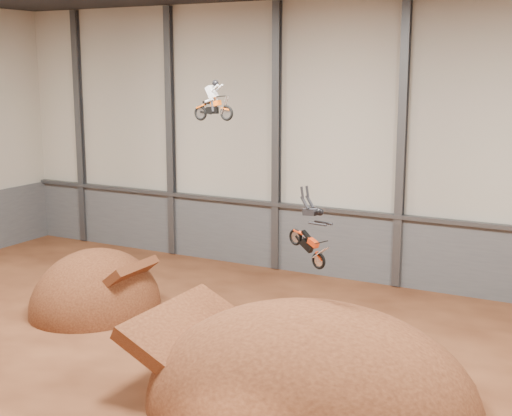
{
  "coord_description": "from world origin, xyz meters",
  "views": [
    {
      "loc": [
        13.14,
        -18.32,
        10.69
      ],
      "look_at": [
        1.22,
        4.0,
        5.66
      ],
      "focal_mm": 50.0,
      "sensor_mm": 36.0,
      "label": 1
    }
  ],
  "objects": [
    {
      "name": "floor",
      "position": [
        0.0,
        0.0,
        0.0
      ],
      "size": [
        40.0,
        40.0,
        0.0
      ],
      "primitive_type": "plane",
      "color": "#4D2514",
      "rests_on": "ground"
    },
    {
      "name": "takeoff_ramp",
      "position": [
        -7.55,
        5.19,
        0.0
      ],
      "size": [
        5.47,
        6.31,
        5.47
      ],
      "primitive_type": "ellipsoid",
      "color": "#401D10",
      "rests_on": "ground"
    },
    {
      "name": "steel_column_2",
      "position": [
        -3.33,
        14.8,
        7.0
      ],
      "size": [
        0.4,
        0.36,
        13.9
      ],
      "primitive_type": "cube",
      "color": "#47494F",
      "rests_on": "ground"
    },
    {
      "name": "fmx_rider_b",
      "position": [
        3.72,
        2.73,
        5.54
      ],
      "size": [
        3.13,
        1.72,
        2.95
      ],
      "primitive_type": null,
      "rotation": [
        0.0,
        0.5,
        -0.36
      ],
      "color": "red"
    },
    {
      "name": "steel_column_0",
      "position": [
        -16.67,
        14.8,
        7.0
      ],
      "size": [
        0.4,
        0.36,
        13.9
      ],
      "primitive_type": "cube",
      "color": "#47494F",
      "rests_on": "ground"
    },
    {
      "name": "steel_column_1",
      "position": [
        -10.0,
        14.8,
        7.0
      ],
      "size": [
        0.4,
        0.36,
        13.9
      ],
      "primitive_type": "cube",
      "color": "#47494F",
      "rests_on": "ground"
    },
    {
      "name": "fmx_rider_a",
      "position": [
        -1.27,
        5.22,
        9.49
      ],
      "size": [
        1.97,
        0.92,
        1.74
      ],
      "primitive_type": null,
      "rotation": [
        0.0,
        -0.04,
        -0.12
      ],
      "color": "#D8540F"
    },
    {
      "name": "back_wall",
      "position": [
        0.0,
        15.0,
        7.0
      ],
      "size": [
        40.0,
        0.1,
        14.0
      ],
      "primitive_type": "cube",
      "color": "beige",
      "rests_on": "ground"
    },
    {
      "name": "landing_ramp",
      "position": [
        4.63,
        1.31,
        0.0
      ],
      "size": [
        11.0,
        9.73,
        6.35
      ],
      "primitive_type": "ellipsoid",
      "color": "#401D10",
      "rests_on": "ground"
    },
    {
      "name": "steel_column_3",
      "position": [
        3.33,
        14.8,
        7.0
      ],
      "size": [
        0.4,
        0.36,
        13.9
      ],
      "primitive_type": "cube",
      "color": "#47494F",
      "rests_on": "ground"
    },
    {
      "name": "steel_rail",
      "position": [
        0.0,
        14.75,
        3.55
      ],
      "size": [
        39.8,
        0.35,
        0.2
      ],
      "primitive_type": "cube",
      "color": "#47494F",
      "rests_on": "lower_band_back"
    },
    {
      "name": "lower_band_back",
      "position": [
        0.0,
        14.9,
        1.75
      ],
      "size": [
        39.8,
        0.18,
        3.5
      ],
      "primitive_type": "cube",
      "color": "#585B60",
      "rests_on": "ground"
    }
  ]
}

